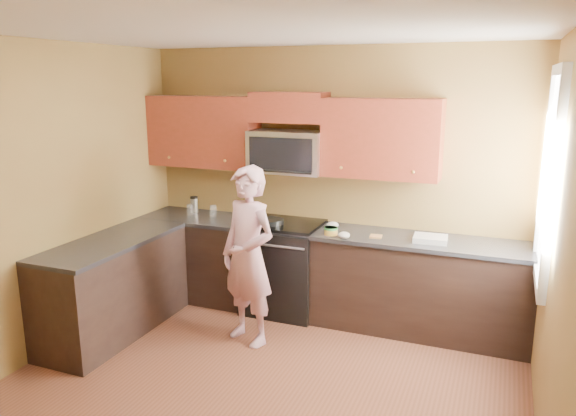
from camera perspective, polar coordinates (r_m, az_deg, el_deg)
The scene contains 26 objects.
floor at distance 4.43m, azimuth -4.06°, elevation -19.26°, with size 4.00×4.00×0.00m, color brown.
ceiling at distance 3.75m, azimuth -4.76°, elevation 18.15°, with size 4.00×4.00×0.00m, color white.
wall_back at distance 5.69m, azimuth 4.49°, elevation 2.79°, with size 4.00×4.00×0.00m, color brown.
wall_front at distance 2.37m, azimuth -26.80°, elevation -13.87°, with size 4.00×4.00×0.00m, color brown.
wall_left at distance 5.06m, azimuth -25.17°, elevation 0.26°, with size 4.00×4.00×0.00m, color brown.
wall_right at distance 3.52m, azimuth 26.45°, elevation -5.12°, with size 4.00×4.00×0.00m, color brown.
cabinet_back_run at distance 5.66m, azimuth 3.41°, elevation -6.83°, with size 4.00×0.60×0.88m, color black.
cabinet_left_run at distance 5.53m, azimuth -17.55°, elevation -7.91°, with size 0.60×1.60×0.88m, color black.
countertop_back at distance 5.51m, azimuth 3.44°, elevation -2.36°, with size 4.00×0.62×0.04m, color black.
countertop_left at distance 5.38m, azimuth -17.81°, elevation -3.35°, with size 0.62×1.60×0.04m, color black.
stove at distance 5.75m, azimuth -0.47°, elevation -6.09°, with size 0.76×0.65×0.95m, color black, non-canonical shape.
microwave at distance 5.62m, azimuth -0.01°, elevation 3.73°, with size 0.76×0.40×0.42m, color silver, non-canonical shape.
upper_cab_left at distance 6.09m, azimuth -8.60°, elevation 4.30°, with size 1.22×0.33×0.75m, color maroon, non-canonical shape.
upper_cab_right at distance 5.39m, azimuth 9.48°, elevation 3.13°, with size 1.12×0.33×0.75m, color maroon, non-canonical shape.
upper_cab_over_mw at distance 5.59m, azimuth 0.13°, elevation 10.38°, with size 0.76×0.33×0.30m, color maroon.
window at distance 4.62m, azimuth 25.52°, elevation 2.90°, with size 0.06×1.06×1.66m, color white, non-canonical shape.
woman at distance 4.99m, azimuth -4.12°, elevation -4.99°, with size 0.60×0.39×1.64m, color #CF6788.
frying_pan at distance 5.56m, azimuth -1.64°, elevation -1.66°, with size 0.23×0.41×0.05m, color black, non-canonical shape.
butter_tub at distance 5.30m, azimuth 4.46°, elevation -2.76°, with size 0.13×0.13×0.09m, color gold, non-canonical shape.
toast_slice at distance 5.27m, azimuth 9.07°, elevation -2.92°, with size 0.11×0.11×0.01m, color #B27F47.
napkin_a at distance 5.19m, azimuth 5.82°, elevation -2.81°, with size 0.11×0.12×0.06m, color silver.
napkin_b at distance 5.51m, azimuth 4.64°, elevation -1.79°, with size 0.12×0.13×0.07m, color silver.
dish_towel at distance 5.23m, azimuth 14.51°, elevation -3.09°, with size 0.30×0.24×0.05m, color silver.
travel_mug at distance 6.25m, azimuth -9.64°, elevation -0.47°, with size 0.09×0.09×0.18m, color silver, non-canonical shape.
glass_a at distance 6.12m, azimuth -10.08°, elevation -0.18°, with size 0.07×0.07×0.12m, color silver.
glass_c at distance 6.03m, azimuth -7.74°, elevation -0.29°, with size 0.07×0.07×0.12m, color silver.
Camera 1 is at (1.66, -3.35, 2.37)m, focal length 34.39 mm.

